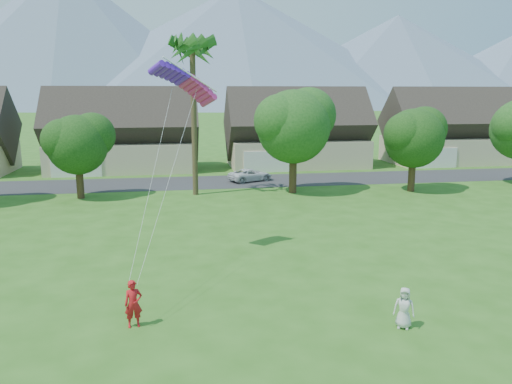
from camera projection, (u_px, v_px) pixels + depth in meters
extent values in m
cube|color=#2D2D30|center=(215.00, 182.00, 46.37)|extent=(90.00, 7.00, 0.01)
imported|color=red|center=(133.00, 304.00, 17.61)|extent=(0.69, 0.52, 1.72)
imported|color=silver|center=(404.00, 308.00, 17.55)|extent=(0.87, 0.76, 1.49)
imported|color=silver|center=(250.00, 175.00, 46.78)|extent=(4.63, 3.47, 1.17)
cone|color=slate|center=(68.00, 38.00, 249.64)|extent=(190.00, 190.00, 70.00)
cone|color=slate|center=(237.00, 48.00, 263.73)|extent=(240.00, 240.00, 62.00)
cone|color=slate|center=(396.00, 62.00, 279.01)|extent=(200.00, 200.00, 50.00)
cube|color=beige|center=(124.00, 156.00, 53.37)|extent=(15.00, 8.00, 3.00)
cube|color=#382D28|center=(122.00, 125.00, 52.73)|extent=(15.75, 8.15, 8.15)
cube|color=silver|center=(76.00, 166.00, 48.86)|extent=(4.80, 0.12, 2.20)
cube|color=beige|center=(297.00, 153.00, 56.35)|extent=(15.00, 8.00, 3.00)
cube|color=#382D28|center=(297.00, 123.00, 55.70)|extent=(15.75, 8.15, 8.15)
cube|color=silver|center=(267.00, 162.00, 51.84)|extent=(4.80, 0.12, 2.20)
cube|color=beige|center=(452.00, 150.00, 59.33)|extent=(15.00, 8.00, 3.00)
cube|color=#382D28|center=(454.00, 122.00, 58.68)|extent=(15.75, 8.15, 8.15)
cube|color=silver|center=(436.00, 158.00, 54.82)|extent=(4.80, 0.12, 2.20)
cylinder|color=#47301C|center=(80.00, 185.00, 39.11)|extent=(0.56, 0.56, 2.18)
sphere|color=#214916|center=(77.00, 145.00, 38.49)|extent=(4.62, 4.62, 4.62)
cylinder|color=#47301C|center=(293.00, 176.00, 41.22)|extent=(0.62, 0.62, 2.82)
sphere|color=#214916|center=(294.00, 127.00, 40.43)|extent=(5.98, 5.98, 5.98)
cylinder|color=#47301C|center=(411.00, 178.00, 41.87)|extent=(0.58, 0.58, 2.30)
sphere|color=#214916|center=(414.00, 138.00, 41.22)|extent=(4.90, 4.90, 4.90)
cylinder|color=#4C3D26|center=(194.00, 121.00, 39.55)|extent=(0.44, 0.44, 12.00)
sphere|color=#286021|center=(192.00, 38.00, 38.31)|extent=(3.00, 3.00, 3.00)
cube|color=#5B1AC8|center=(167.00, 80.00, 24.19)|extent=(1.96, 1.62, 0.50)
cube|color=#C72573|center=(202.00, 80.00, 24.46)|extent=(1.96, 1.62, 0.50)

